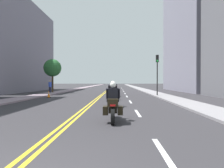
% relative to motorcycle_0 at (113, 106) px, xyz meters
% --- Properties ---
extents(ground_plane, '(264.00, 264.00, 0.00)m').
position_rel_motorcycle_0_xyz_m(ground_plane, '(-1.73, 42.25, -0.64)').
color(ground_plane, '#2F2D31').
extents(sidewalk_left, '(2.10, 144.00, 0.12)m').
position_rel_motorcycle_0_xyz_m(sidewalk_left, '(-8.67, 42.25, -0.58)').
color(sidewalk_left, gray).
rests_on(sidewalk_left, ground).
extents(sidewalk_right, '(2.10, 144.00, 0.12)m').
position_rel_motorcycle_0_xyz_m(sidewalk_right, '(5.21, 42.25, -0.58)').
color(sidewalk_right, gray).
rests_on(sidewalk_right, ground).
extents(centreline_yellow_inner, '(0.12, 132.00, 0.01)m').
position_rel_motorcycle_0_xyz_m(centreline_yellow_inner, '(-1.85, 42.25, -0.64)').
color(centreline_yellow_inner, yellow).
rests_on(centreline_yellow_inner, ground).
extents(centreline_yellow_outer, '(0.12, 132.00, 0.01)m').
position_rel_motorcycle_0_xyz_m(centreline_yellow_outer, '(-1.61, 42.25, -0.64)').
color(centreline_yellow_outer, yellow).
rests_on(centreline_yellow_outer, ground).
extents(lane_dashes_white, '(0.14, 56.40, 0.01)m').
position_rel_motorcycle_0_xyz_m(lane_dashes_white, '(1.21, 23.25, -0.64)').
color(lane_dashes_white, silver).
rests_on(lane_dashes_white, ground).
extents(building_left_1, '(9.31, 21.12, 14.80)m').
position_rel_motorcycle_0_xyz_m(building_left_1, '(-18.42, 26.06, 6.76)').
color(building_left_1, slate).
rests_on(building_left_1, ground).
extents(building_right_1, '(6.85, 19.31, 23.27)m').
position_rel_motorcycle_0_xyz_m(building_right_1, '(13.72, 28.27, 10.99)').
color(building_right_1, gray).
rests_on(building_right_1, ground).
extents(motorcycle_0, '(0.77, 2.23, 1.61)m').
position_rel_motorcycle_0_xyz_m(motorcycle_0, '(0.00, 0.00, 0.00)').
color(motorcycle_0, black).
rests_on(motorcycle_0, ground).
extents(motorcycle_1, '(0.77, 2.22, 1.66)m').
position_rel_motorcycle_0_xyz_m(motorcycle_1, '(-0.12, 4.90, 0.03)').
color(motorcycle_1, black).
rests_on(motorcycle_1, ground).
extents(motorcycle_2, '(0.76, 2.15, 1.60)m').
position_rel_motorcycle_0_xyz_m(motorcycle_2, '(-0.36, 9.77, 0.01)').
color(motorcycle_2, black).
rests_on(motorcycle_2, ground).
extents(motorcycle_3, '(0.77, 2.17, 1.62)m').
position_rel_motorcycle_0_xyz_m(motorcycle_3, '(-0.14, 14.19, 0.02)').
color(motorcycle_3, black).
rests_on(motorcycle_3, ground).
extents(motorcycle_4, '(0.77, 2.18, 1.61)m').
position_rel_motorcycle_0_xyz_m(motorcycle_4, '(-0.16, 18.59, 0.00)').
color(motorcycle_4, black).
rests_on(motorcycle_4, ground).
extents(traffic_cone_1, '(0.32, 0.32, 0.73)m').
position_rel_motorcycle_0_xyz_m(traffic_cone_1, '(-6.75, 12.37, -0.28)').
color(traffic_cone_1, black).
rests_on(traffic_cone_1, ground).
extents(traffic_light_near, '(0.28, 0.38, 4.56)m').
position_rel_motorcycle_0_xyz_m(traffic_light_near, '(4.56, 14.62, 2.50)').
color(traffic_light_near, black).
rests_on(traffic_light_near, ground).
extents(pedestrian_0, '(0.36, 0.42, 1.80)m').
position_rel_motorcycle_0_xyz_m(pedestrian_0, '(-9.21, 20.31, 0.29)').
color(pedestrian_0, '#232538').
rests_on(pedestrian_0, ground).
extents(street_tree_0, '(2.49, 2.49, 4.84)m').
position_rel_motorcycle_0_xyz_m(street_tree_0, '(-9.10, 21.07, 2.93)').
color(street_tree_0, '#473921').
rests_on(street_tree_0, ground).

